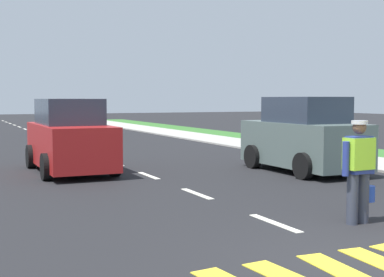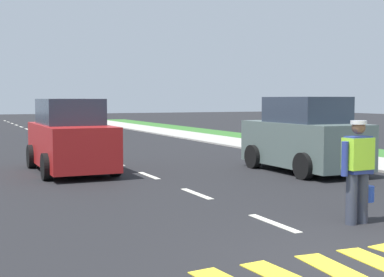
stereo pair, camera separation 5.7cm
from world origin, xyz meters
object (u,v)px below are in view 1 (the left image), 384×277
Objects in this scene: car_parked_curbside at (303,137)px; car_outgoing_far at (67,118)px; car_oncoming_lead at (70,138)px; road_worker at (359,166)px.

car_outgoing_far is (-2.68, 18.55, -0.03)m from car_parked_curbside.
car_parked_curbside is (5.87, -2.64, 0.02)m from car_oncoming_lead.
road_worker is 0.39× the size of car_oncoming_lead.
road_worker is 24.09m from car_outgoing_far.
car_outgoing_far is (0.24, 24.09, 0.00)m from road_worker.
car_oncoming_lead and car_outgoing_far have the same top height.
road_worker is 0.43× the size of car_outgoing_far.
car_parked_curbside reaches higher than road_worker.
car_oncoming_lead is 6.43m from car_parked_curbside.
car_outgoing_far is (3.18, 15.91, -0.00)m from car_oncoming_lead.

